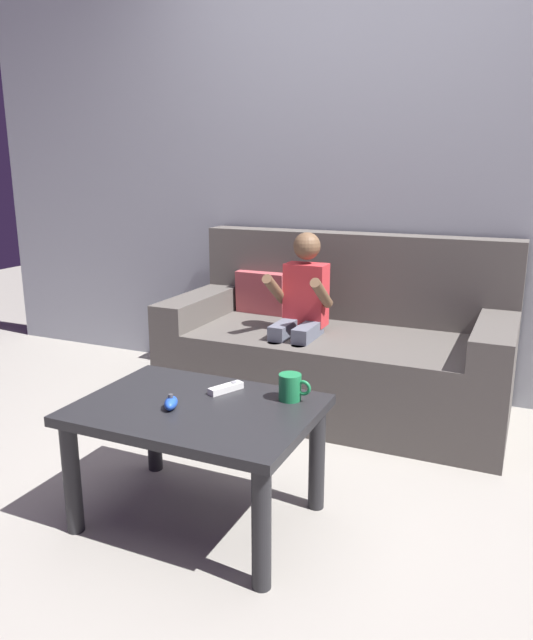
{
  "coord_description": "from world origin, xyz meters",
  "views": [
    {
      "loc": [
        0.88,
        -1.78,
        1.24
      ],
      "look_at": [
        -0.15,
        0.51,
        0.6
      ],
      "focal_mm": 33.82,
      "sensor_mm": 36.0,
      "label": 1
    }
  ],
  "objects": [
    {
      "name": "ground_plane",
      "position": [
        0.0,
        0.0,
        0.0
      ],
      "size": [
        10.34,
        10.34,
        0.0
      ],
      "primitive_type": "plane",
      "color": "#9E998E"
    },
    {
      "name": "wall_back",
      "position": [
        0.0,
        1.51,
        1.25
      ],
      "size": [
        5.17,
        0.05,
        2.5
      ],
      "primitive_type": "cube",
      "color": "#999EA8",
      "rests_on": "ground"
    },
    {
      "name": "coffee_table",
      "position": [
        -0.14,
        -0.11,
        0.37
      ],
      "size": [
        0.82,
        0.59,
        0.44
      ],
      "color": "#232326",
      "rests_on": "ground"
    },
    {
      "name": "couch",
      "position": [
        -0.03,
        1.13,
        0.31
      ],
      "size": [
        1.73,
        0.8,
        0.89
      ],
      "color": "#56514C",
      "rests_on": "ground"
    },
    {
      "name": "nunchuk_blue",
      "position": [
        -0.2,
        -0.17,
        0.46
      ],
      "size": [
        0.08,
        0.1,
        0.05
      ],
      "color": "blue",
      "rests_on": "coffee_table"
    },
    {
      "name": "person_seated_on_couch",
      "position": [
        -0.17,
        0.94,
        0.54
      ],
      "size": [
        0.3,
        0.36,
        0.93
      ],
      "color": "slate",
      "rests_on": "ground"
    },
    {
      "name": "game_remote_white_near_edge",
      "position": [
        -0.11,
        0.05,
        0.45
      ],
      "size": [
        0.09,
        0.14,
        0.03
      ],
      "color": "white",
      "rests_on": "coffee_table"
    },
    {
      "name": "coffee_mug",
      "position": [
        0.14,
        0.07,
        0.49
      ],
      "size": [
        0.12,
        0.08,
        0.09
      ],
      "color": "#1E7F47",
      "rests_on": "coffee_table"
    }
  ]
}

